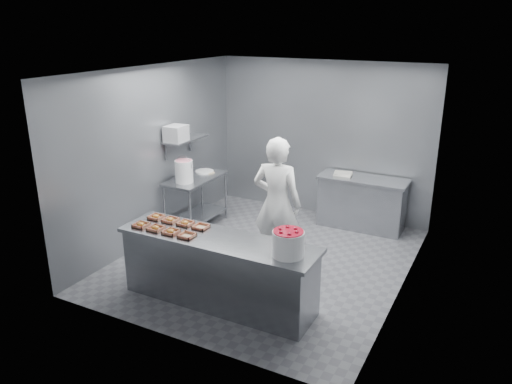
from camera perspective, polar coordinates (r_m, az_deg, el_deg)
floor at (r=7.63m, az=1.14°, el=-7.71°), size 4.50×4.50×0.00m
ceiling at (r=6.84m, az=1.29°, el=13.72°), size 4.50×4.50×0.00m
wall_back at (r=9.12m, az=7.55°, el=5.98°), size 4.00×0.04×2.80m
wall_left at (r=8.16m, az=-11.50°, el=4.22°), size 0.04×4.50×2.80m
wall_right at (r=6.52m, az=17.16°, el=-0.02°), size 0.04×4.50×2.80m
service_counter at (r=6.38m, az=-4.33°, el=-8.90°), size 2.60×0.70×0.90m
prep_table at (r=8.65m, az=-6.87°, el=-0.27°), size 0.60×1.20×0.90m
back_counter at (r=8.80m, az=11.98°, el=-1.19°), size 1.50×0.60×0.90m
wall_shelf at (r=8.48m, az=-8.08°, el=6.02°), size 0.35×0.90×0.03m
tray_0 at (r=6.65m, az=-13.02°, el=-3.67°), size 0.19×0.18×0.06m
tray_1 at (r=6.50m, az=-11.39°, el=-4.07°), size 0.19×0.18×0.06m
tray_2 at (r=6.37m, az=-9.70°, el=-4.48°), size 0.19×0.18×0.06m
tray_3 at (r=6.23m, az=-7.90°, el=-4.94°), size 0.19×0.18×0.04m
tray_4 at (r=6.87m, az=-11.35°, el=-2.80°), size 0.19×0.18×0.06m
tray_5 at (r=6.73m, az=-9.75°, el=-3.17°), size 0.19×0.18×0.06m
tray_6 at (r=6.59m, az=-8.08°, el=-3.55°), size 0.19×0.18×0.06m
tray_7 at (r=6.46m, az=-6.32°, el=-3.97°), size 0.19×0.18×0.04m
worker at (r=7.07m, az=2.41°, el=-1.38°), size 0.74×0.52×1.94m
strawberry_tub at (r=5.66m, az=3.70°, el=-5.78°), size 0.37×0.37×0.30m
glaze_bucket at (r=8.27m, az=-8.23°, el=2.41°), size 0.31×0.29×0.45m
bucket_lid at (r=8.84m, az=-5.91°, el=2.36°), size 0.41×0.41×0.02m
rag at (r=8.79m, az=-5.34°, el=2.26°), size 0.18×0.17×0.02m
appliance at (r=8.26m, az=-9.13°, el=6.63°), size 0.31×0.35×0.26m
paper_stack at (r=8.75m, az=9.93°, el=2.08°), size 0.32×0.25×0.05m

